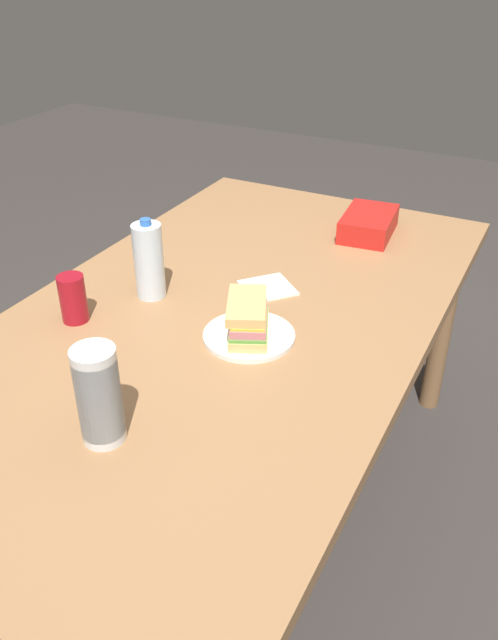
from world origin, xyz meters
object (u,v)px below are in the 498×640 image
at_px(sandwich, 248,318).
at_px(soda_can_red, 73,299).
at_px(chip_bag, 368,224).
at_px(plastic_cup_stack, 99,396).
at_px(paper_plate, 249,336).
at_px(dining_table, 223,339).
at_px(water_bottle_tall, 148,261).

xyz_separation_m(sandwich, soda_can_red, (-0.13, 0.42, 0.01)).
bearing_deg(sandwich, chip_bag, -4.91).
height_order(soda_can_red, chip_bag, soda_can_red).
distance_m(sandwich, plastic_cup_stack, 0.45).
bearing_deg(paper_plate, dining_table, 58.44).
bearing_deg(paper_plate, chip_bag, -4.63).
height_order(paper_plate, chip_bag, chip_bag).
relative_size(sandwich, water_bottle_tall, 0.92).
height_order(dining_table, paper_plate, paper_plate).
relative_size(paper_plate, water_bottle_tall, 1.02).
bearing_deg(paper_plate, sandwich, 51.30).
xyz_separation_m(dining_table, paper_plate, (-0.07, -0.11, 0.08)).
bearing_deg(dining_table, water_bottle_tall, 90.86).
bearing_deg(water_bottle_tall, plastic_cup_stack, -154.59).
bearing_deg(plastic_cup_stack, sandwich, -10.56).
xyz_separation_m(dining_table, sandwich, (-0.07, -0.11, 0.13)).
bearing_deg(chip_bag, paper_plate, 169.51).
xyz_separation_m(paper_plate, sandwich, (0.00, 0.00, 0.05)).
relative_size(soda_can_red, plastic_cup_stack, 0.60).
distance_m(soda_can_red, plastic_cup_stack, 0.46).
relative_size(paper_plate, sandwich, 1.10).
xyz_separation_m(chip_bag, water_bottle_tall, (-0.65, 0.38, 0.07)).
bearing_deg(paper_plate, water_bottle_tall, 78.70).
relative_size(chip_bag, plastic_cup_stack, 1.13).
bearing_deg(plastic_cup_stack, water_bottle_tall, 25.41).
bearing_deg(soda_can_red, paper_plate, -73.72).
height_order(dining_table, chip_bag, chip_bag).
distance_m(dining_table, soda_can_red, 0.39).
distance_m(paper_plate, sandwich, 0.05).
height_order(dining_table, water_bottle_tall, water_bottle_tall).
bearing_deg(sandwich, soda_can_red, 106.73).
height_order(dining_table, soda_can_red, soda_can_red).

